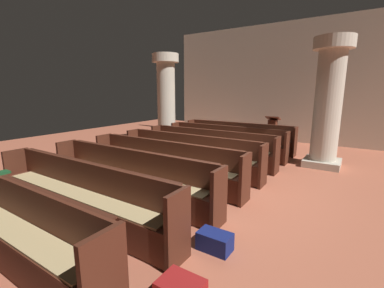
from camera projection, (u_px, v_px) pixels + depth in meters
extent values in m
plane|color=#AD5B42|center=(219.00, 188.00, 5.39)|extent=(19.20, 19.20, 0.00)
cube|color=beige|center=(293.00, 83.00, 9.93)|extent=(10.00, 0.16, 4.50)
cube|color=#4C2316|center=(237.00, 137.00, 8.85)|extent=(3.66, 0.38, 0.05)
cube|color=#4C2316|center=(240.00, 129.00, 8.94)|extent=(3.66, 0.04, 0.45)
cube|color=#411E13|center=(240.00, 123.00, 8.93)|extent=(3.51, 0.06, 0.02)
cube|color=#442014|center=(192.00, 132.00, 9.84)|extent=(0.06, 0.44, 0.90)
cube|color=#442014|center=(295.00, 142.00, 7.86)|extent=(0.06, 0.44, 0.90)
cube|color=#482115|center=(235.00, 144.00, 8.75)|extent=(3.66, 0.03, 0.39)
cube|color=tan|center=(237.00, 136.00, 8.83)|extent=(3.37, 0.32, 0.03)
cube|color=#4C2316|center=(224.00, 142.00, 8.03)|extent=(3.66, 0.38, 0.05)
cube|color=#4C2316|center=(227.00, 133.00, 8.12)|extent=(3.66, 0.04, 0.45)
cube|color=#411E13|center=(228.00, 126.00, 8.11)|extent=(3.51, 0.06, 0.02)
cube|color=#442014|center=(176.00, 135.00, 9.02)|extent=(0.06, 0.44, 0.90)
cube|color=#442014|center=(287.00, 148.00, 7.03)|extent=(0.06, 0.44, 0.90)
cube|color=#482115|center=(222.00, 150.00, 7.93)|extent=(3.66, 0.03, 0.39)
cube|color=tan|center=(224.00, 141.00, 8.01)|extent=(3.37, 0.32, 0.03)
cube|color=#4C2316|center=(209.00, 147.00, 7.21)|extent=(3.66, 0.38, 0.05)
cube|color=#4C2316|center=(212.00, 138.00, 7.30)|extent=(3.66, 0.04, 0.45)
cube|color=#411E13|center=(212.00, 130.00, 7.29)|extent=(3.51, 0.06, 0.02)
cube|color=#442014|center=(157.00, 140.00, 8.19)|extent=(0.06, 0.44, 0.90)
cube|color=#442014|center=(277.00, 156.00, 6.21)|extent=(0.06, 0.44, 0.90)
cube|color=#482115|center=(205.00, 156.00, 7.11)|extent=(3.66, 0.03, 0.39)
cube|color=tan|center=(208.00, 146.00, 7.18)|extent=(3.37, 0.32, 0.03)
cube|color=#4C2316|center=(188.00, 155.00, 6.39)|extent=(3.66, 0.38, 0.05)
cube|color=#4C2316|center=(192.00, 144.00, 6.47)|extent=(3.66, 0.04, 0.45)
cube|color=#411E13|center=(193.00, 135.00, 6.47)|extent=(3.51, 0.06, 0.02)
cube|color=#442014|center=(134.00, 145.00, 7.37)|extent=(0.06, 0.44, 0.90)
cube|color=#442014|center=(263.00, 166.00, 5.39)|extent=(0.06, 0.44, 0.90)
cube|color=#482115|center=(184.00, 165.00, 6.29)|extent=(3.66, 0.03, 0.39)
cube|color=tan|center=(188.00, 154.00, 6.36)|extent=(3.37, 0.32, 0.03)
cube|color=#4C2316|center=(163.00, 164.00, 5.56)|extent=(3.66, 0.38, 0.05)
cube|color=#4C2316|center=(167.00, 152.00, 5.65)|extent=(3.66, 0.05, 0.45)
cube|color=#411E13|center=(168.00, 141.00, 5.65)|extent=(3.51, 0.06, 0.02)
cube|color=#442014|center=(105.00, 152.00, 6.55)|extent=(0.06, 0.44, 0.90)
cube|color=#442014|center=(245.00, 179.00, 4.57)|extent=(0.06, 0.44, 0.90)
cube|color=#482115|center=(157.00, 176.00, 5.46)|extent=(3.66, 0.03, 0.39)
cube|color=tan|center=(162.00, 163.00, 5.54)|extent=(3.37, 0.32, 0.03)
cube|color=#4C2316|center=(128.00, 177.00, 4.74)|extent=(3.66, 0.38, 0.05)
cube|color=#4C2316|center=(134.00, 162.00, 4.83)|extent=(3.66, 0.04, 0.45)
cube|color=#411E13|center=(135.00, 150.00, 4.83)|extent=(3.51, 0.06, 0.02)
cube|color=#442014|center=(68.00, 161.00, 5.73)|extent=(0.06, 0.44, 0.90)
cube|color=#442014|center=(219.00, 199.00, 3.75)|extent=(0.06, 0.44, 0.90)
cube|color=#482115|center=(121.00, 191.00, 4.64)|extent=(3.66, 0.03, 0.39)
cube|color=tan|center=(127.00, 176.00, 4.72)|extent=(3.37, 0.32, 0.03)
cube|color=#4C2316|center=(78.00, 195.00, 3.92)|extent=(3.66, 0.38, 0.05)
cube|color=#4C2316|center=(86.00, 177.00, 4.01)|extent=(3.66, 0.04, 0.45)
cube|color=#411E13|center=(88.00, 162.00, 4.00)|extent=(3.51, 0.06, 0.02)
cube|color=#442014|center=(18.00, 173.00, 4.91)|extent=(0.06, 0.44, 0.90)
cube|color=#442014|center=(178.00, 229.00, 2.92)|extent=(0.06, 0.44, 0.90)
cube|color=#482115|center=(69.00, 213.00, 3.82)|extent=(3.66, 0.03, 0.39)
cube|color=tan|center=(77.00, 194.00, 3.90)|extent=(3.37, 0.32, 0.03)
cube|color=#4C2316|center=(2.00, 223.00, 3.10)|extent=(3.66, 0.38, 0.05)
cube|color=#4C2316|center=(15.00, 199.00, 3.19)|extent=(3.66, 0.04, 0.45)
cube|color=#411E13|center=(17.00, 181.00, 3.18)|extent=(3.51, 0.06, 0.02)
cube|color=#442014|center=(105.00, 283.00, 2.10)|extent=(0.06, 0.44, 0.90)
cube|color=tan|center=(0.00, 221.00, 3.07)|extent=(3.37, 0.32, 0.03)
cube|color=#B6AD9A|center=(322.00, 163.00, 6.95)|extent=(0.88, 0.88, 0.18)
cylinder|color=beige|center=(328.00, 107.00, 6.66)|extent=(0.66, 0.66, 2.79)
cylinder|color=beige|center=(334.00, 43.00, 6.34)|extent=(0.95, 0.95, 0.30)
cube|color=#B6AD9A|center=(167.00, 141.00, 9.93)|extent=(0.88, 0.88, 0.18)
cylinder|color=beige|center=(166.00, 102.00, 9.63)|extent=(0.66, 0.66, 2.79)
cylinder|color=beige|center=(165.00, 58.00, 9.32)|extent=(0.95, 0.95, 0.30)
cube|color=#411E13|center=(271.00, 145.00, 9.53)|extent=(0.45, 0.45, 0.06)
cube|color=#4C2316|center=(272.00, 133.00, 9.44)|extent=(0.28, 0.28, 0.95)
cube|color=#502518|center=(273.00, 118.00, 9.33)|extent=(0.48, 0.35, 0.15)
cube|color=#194723|center=(0.00, 173.00, 3.40)|extent=(0.14, 0.20, 0.03)
cube|color=navy|center=(215.00, 241.00, 3.28)|extent=(0.42, 0.26, 0.23)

